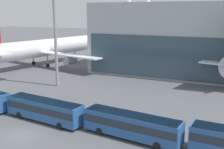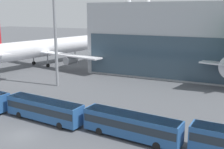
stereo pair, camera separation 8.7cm
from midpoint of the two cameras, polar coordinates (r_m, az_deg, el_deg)
ground_plane at (r=40.37m, az=-17.54°, el=-11.65°), size 440.00×440.00×0.00m
airliner_at_gate_near at (r=88.46m, az=-13.99°, el=5.21°), size 46.15×43.81×14.85m
shuttle_bus_2 at (r=43.86m, az=-13.58°, el=-6.74°), size 13.49×4.05×3.27m
shuttle_bus_3 at (r=37.05m, az=3.96°, el=-10.06°), size 13.50×4.11×3.27m
floodlight_mast at (r=62.02m, az=-11.55°, el=11.67°), size 2.38×2.38×25.02m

